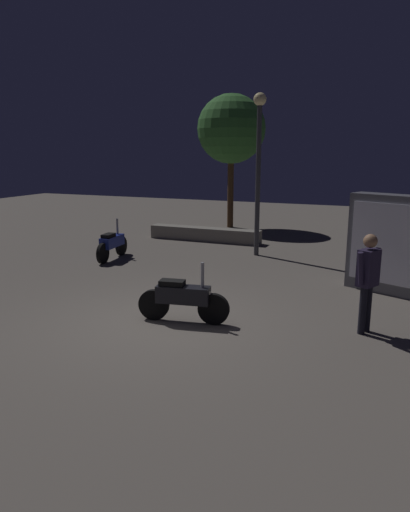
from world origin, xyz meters
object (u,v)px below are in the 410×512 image
Objects in this scene: person_rider_beside at (368,275)px; kiosk_billboard at (387,244)px; streetlamp_near at (259,153)px; motorcycle_blue_parked_left at (112,244)px; motorcycle_black_foreground at (183,298)px.

kiosk_billboard reaches higher than person_rider_beside.
person_rider_beside is 6.43m from streetlamp_near.
motorcycle_blue_parked_left is 7.63m from person_rider_beside.
person_rider_beside is 2.67m from kiosk_billboard.
motorcycle_black_foreground is 6.35m from streetlamp_near.
person_rider_beside is (3.02, 0.72, 0.57)m from motorcycle_black_foreground.
motorcycle_blue_parked_left is 0.99× the size of person_rider_beside.
motorcycle_blue_parked_left is (-3.96, 3.73, 0.00)m from motorcycle_black_foreground.
motorcycle_blue_parked_left is at bearing -149.70° from streetlamp_near.
kiosk_billboard is (7.18, -0.36, 0.61)m from motorcycle_blue_parked_left.
kiosk_billboard is (3.60, -2.45, -1.87)m from streetlamp_near.
person_rider_beside is at bearing 3.24° from motorcycle_black_foreground.
person_rider_beside is at bearing 108.11° from kiosk_billboard.
kiosk_billboard is at bearing -98.80° from motorcycle_blue_parked_left.
person_rider_beside is 0.37× the size of streetlamp_near.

